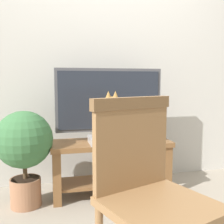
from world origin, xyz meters
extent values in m
plane|color=gray|center=(0.00, 0.00, 0.00)|extent=(12.00, 12.00, 0.00)
cube|color=beige|center=(0.00, 0.95, 1.40)|extent=(7.00, 0.12, 2.80)
cube|color=brown|center=(-0.02, 0.49, 0.48)|extent=(1.11, 0.41, 0.04)
cube|color=brown|center=(-0.52, 0.34, 0.23)|extent=(0.07, 0.07, 0.46)
cube|color=brown|center=(0.48, 0.34, 0.23)|extent=(0.07, 0.07, 0.46)
cube|color=brown|center=(-0.52, 0.65, 0.23)|extent=(0.07, 0.07, 0.46)
cube|color=brown|center=(0.48, 0.65, 0.23)|extent=(0.07, 0.07, 0.46)
cube|color=brown|center=(-0.02, 0.49, 0.12)|extent=(1.01, 0.33, 0.02)
cube|color=#4C4C51|center=(-0.02, 0.56, 0.52)|extent=(0.32, 0.20, 0.03)
cube|color=#4C4C51|center=(-0.02, 0.56, 0.56)|extent=(0.06, 0.04, 0.06)
cube|color=#4C4C51|center=(-0.02, 0.56, 0.89)|extent=(1.01, 0.05, 0.59)
cube|color=#232833|center=(-0.02, 0.53, 0.89)|extent=(0.95, 0.01, 0.53)
sphere|color=#2672F2|center=(0.47, 0.53, 0.61)|extent=(0.01, 0.01, 0.01)
cube|color=#ADADB2|center=(-0.04, 0.41, 0.54)|extent=(0.38, 0.24, 0.06)
cube|color=black|center=(-0.04, 0.28, 0.54)|extent=(0.23, 0.01, 0.03)
ellipsoid|color=olive|center=(-0.04, 0.41, 0.68)|extent=(0.23, 0.28, 0.22)
ellipsoid|color=olive|center=(-0.04, 0.37, 0.75)|extent=(0.20, 0.18, 0.20)
sphere|color=olive|center=(-0.04, 0.36, 0.87)|extent=(0.11, 0.11, 0.11)
cone|color=olive|center=(-0.07, 0.36, 0.95)|extent=(0.05, 0.05, 0.06)
cone|color=olive|center=(-0.01, 0.36, 0.95)|extent=(0.05, 0.05, 0.06)
sphere|color=#B2C64C|center=(-0.06, 0.30, 0.88)|extent=(0.02, 0.02, 0.02)
sphere|color=#B2C64C|center=(-0.02, 0.30, 0.88)|extent=(0.02, 0.02, 0.02)
cylinder|color=olive|center=(0.03, 0.31, 0.59)|extent=(0.10, 0.23, 0.04)
cube|color=olive|center=(-0.09, -0.83, 0.49)|extent=(0.61, 0.61, 0.04)
cube|color=olive|center=(-0.16, -0.63, 0.74)|extent=(0.43, 0.19, 0.47)
cube|color=brown|center=(-0.16, -0.63, 0.95)|extent=(0.46, 0.21, 0.06)
cube|color=#33477A|center=(0.35, 0.45, 0.53)|extent=(0.23, 0.18, 0.04)
cube|color=#38664C|center=(0.35, 0.47, 0.57)|extent=(0.23, 0.14, 0.04)
cube|color=#2D2D33|center=(0.36, 0.45, 0.60)|extent=(0.20, 0.16, 0.04)
cube|color=#33477A|center=(0.35, 0.45, 0.63)|extent=(0.20, 0.14, 0.02)
cylinder|color=#9E6B4C|center=(-0.79, 0.40, 0.12)|extent=(0.26, 0.26, 0.24)
cylinder|color=#332319|center=(-0.79, 0.40, 0.23)|extent=(0.23, 0.23, 0.02)
cylinder|color=#4C3823|center=(-0.79, 0.40, 0.31)|extent=(0.04, 0.04, 0.14)
sphere|color=#386B3D|center=(-0.79, 0.40, 0.58)|extent=(0.48, 0.48, 0.48)
camera|label=1|loc=(-0.58, -1.95, 1.06)|focal=43.93mm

